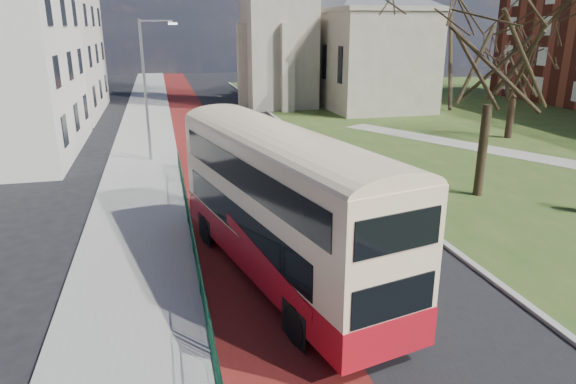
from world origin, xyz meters
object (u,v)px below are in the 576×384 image
object	(u,v)px
streetlamp	(147,84)
winter_tree_far	(518,61)
winter_tree_near	(497,26)
bus	(280,199)

from	to	relation	value
streetlamp	winter_tree_far	distance (m)	24.95
winter_tree_near	winter_tree_far	xyz separation A→B (m)	(9.88, 11.24, -2.30)
bus	winter_tree_near	xyz separation A→B (m)	(11.06, 5.98, 5.05)
streetlamp	winter_tree_far	xyz separation A→B (m)	(24.93, 0.72, 0.83)
bus	winter_tree_far	bearing A→B (deg)	26.49
streetlamp	winter_tree_far	size ratio (longest dim) A/B	1.03
winter_tree_near	streetlamp	bearing A→B (deg)	145.06
bus	winter_tree_near	size ratio (longest dim) A/B	1.04
streetlamp	bus	xyz separation A→B (m)	(3.99, -16.49, -1.93)
winter_tree_near	winter_tree_far	world-z (taller)	winter_tree_near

